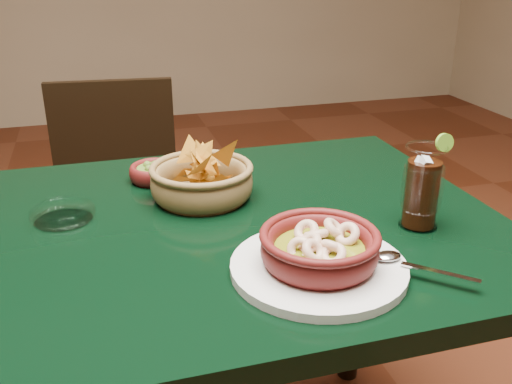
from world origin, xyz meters
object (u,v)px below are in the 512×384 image
object	(u,v)px
dining_table	(182,273)
chip_basket	(202,180)
dining_chair	(119,213)
cola_drink	(422,188)
shrimp_plate	(320,253)

from	to	relation	value
dining_table	chip_basket	size ratio (longest dim) A/B	5.00
chip_basket	dining_chair	bearing A→B (deg)	104.76
dining_table	cola_drink	size ratio (longest dim) A/B	6.94
dining_table	shrimp_plate	xyz separation A→B (m)	(0.18, -0.22, 0.13)
dining_table	shrimp_plate	world-z (taller)	shrimp_plate
dining_chair	dining_table	bearing A→B (deg)	-82.88
dining_chair	cola_drink	bearing A→B (deg)	-58.30
dining_table	dining_chair	xyz separation A→B (m)	(-0.09, 0.70, -0.18)
dining_chair	cola_drink	xyz separation A→B (m)	(0.51, -0.82, 0.35)
chip_basket	cola_drink	xyz separation A→B (m)	(0.35, -0.24, 0.04)
shrimp_plate	dining_table	bearing A→B (deg)	130.25
dining_chair	shrimp_plate	xyz separation A→B (m)	(0.27, -0.92, 0.31)
dining_chair	shrimp_plate	world-z (taller)	dining_chair
chip_basket	cola_drink	size ratio (longest dim) A/B	1.39
dining_table	dining_chair	size ratio (longest dim) A/B	1.40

